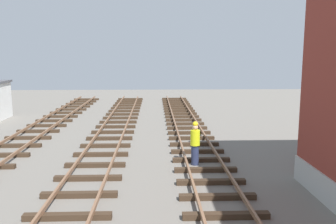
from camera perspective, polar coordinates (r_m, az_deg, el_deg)
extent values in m
cube|color=#38281C|center=(10.70, 9.25, -16.04)|extent=(2.50, 0.24, 0.18)
cube|color=#38281C|center=(11.92, 7.94, -13.28)|extent=(2.50, 0.24, 0.18)
cube|color=#38281C|center=(13.17, 6.89, -11.04)|extent=(2.50, 0.24, 0.18)
cube|color=#38281C|center=(14.45, 6.04, -9.18)|extent=(2.50, 0.24, 0.18)
cube|color=#38281C|center=(15.73, 5.33, -7.63)|extent=(2.50, 0.24, 0.18)
cube|color=#38281C|center=(17.03, 4.74, -6.31)|extent=(2.50, 0.24, 0.18)
cube|color=#38281C|center=(18.34, 4.23, -5.17)|extent=(2.50, 0.24, 0.18)
cube|color=#38281C|center=(19.65, 3.79, -4.19)|extent=(2.50, 0.24, 0.18)
cube|color=#38281C|center=(20.97, 3.41, -3.33)|extent=(2.50, 0.24, 0.18)
cube|color=#38281C|center=(22.30, 3.07, -2.57)|extent=(2.50, 0.24, 0.18)
cube|color=#38281C|center=(23.63, 2.77, -1.90)|extent=(2.50, 0.24, 0.18)
cube|color=#38281C|center=(24.96, 2.50, -1.30)|extent=(2.50, 0.24, 0.18)
cube|color=#38281C|center=(26.30, 2.26, -0.76)|extent=(2.50, 0.24, 0.18)
cube|color=#38281C|center=(27.64, 2.05, -0.28)|extent=(2.50, 0.24, 0.18)
cube|color=#38281C|center=(28.98, 1.85, 0.17)|extent=(2.50, 0.24, 0.18)
cube|color=#38281C|center=(30.32, 1.67, 0.57)|extent=(2.50, 0.24, 0.18)
cube|color=#38281C|center=(31.67, 1.51, 0.94)|extent=(2.50, 0.24, 0.18)
cube|color=#38281C|center=(33.01, 1.36, 1.28)|extent=(2.50, 0.24, 0.18)
cube|color=#38281C|center=(34.36, 1.22, 1.59)|extent=(2.50, 0.24, 0.18)
cube|color=#38281C|center=(35.71, 1.09, 1.88)|extent=(2.50, 0.24, 0.18)
cube|color=#38281C|center=(37.06, 0.97, 2.15)|extent=(2.50, 0.24, 0.18)
cube|color=#38281C|center=(10.90, -15.76, -15.79)|extent=(2.50, 0.24, 0.18)
cube|color=#38281C|center=(12.32, -14.00, -12.71)|extent=(2.50, 0.24, 0.18)
cube|color=#38281C|center=(13.78, -12.64, -10.28)|extent=(2.50, 0.24, 0.18)
cube|color=#38281C|center=(15.26, -11.56, -8.31)|extent=(2.50, 0.24, 0.18)
cube|color=#38281C|center=(16.77, -10.68, -6.68)|extent=(2.50, 0.24, 0.18)
cube|color=#38281C|center=(18.29, -9.95, -5.33)|extent=(2.50, 0.24, 0.18)
cube|color=#38281C|center=(19.82, -9.34, -4.18)|extent=(2.50, 0.24, 0.18)
cube|color=#38281C|center=(21.35, -8.81, -3.20)|extent=(2.50, 0.24, 0.18)
cube|color=#38281C|center=(22.90, -8.36, -2.35)|extent=(2.50, 0.24, 0.18)
cube|color=#38281C|center=(24.45, -7.97, -1.60)|extent=(2.50, 0.24, 0.18)
cube|color=#38281C|center=(26.01, -7.62, -0.95)|extent=(2.50, 0.24, 0.18)
cube|color=#38281C|center=(27.57, -7.31, -0.37)|extent=(2.50, 0.24, 0.18)
cube|color=#38281C|center=(29.13, -7.03, 0.15)|extent=(2.50, 0.24, 0.18)
cube|color=#38281C|center=(30.69, -6.78, 0.61)|extent=(2.50, 0.24, 0.18)
cube|color=#38281C|center=(32.26, -6.56, 1.03)|extent=(2.50, 0.24, 0.18)
cube|color=#38281C|center=(33.83, -6.36, 1.41)|extent=(2.50, 0.24, 0.18)
cube|color=#38281C|center=(35.40, -6.17, 1.76)|extent=(2.50, 0.24, 0.18)
cube|color=#38281C|center=(36.98, -6.00, 2.08)|extent=(2.50, 0.24, 0.18)
cube|color=#38281C|center=(18.05, -25.02, -6.26)|extent=(2.50, 0.24, 0.18)
cube|color=#38281C|center=(19.58, -23.09, -4.97)|extent=(2.50, 0.24, 0.18)
cube|color=#38281C|center=(21.15, -21.45, -3.86)|extent=(2.50, 0.24, 0.18)
cube|color=#38281C|center=(22.73, -20.05, -2.90)|extent=(2.50, 0.24, 0.18)
cube|color=#38281C|center=(24.33, -18.83, -2.07)|extent=(2.50, 0.24, 0.18)
cube|color=#38281C|center=(25.94, -17.76, -1.34)|extent=(2.50, 0.24, 0.18)
cube|color=#38281C|center=(27.57, -16.81, -0.69)|extent=(2.50, 0.24, 0.18)
cube|color=#38281C|center=(29.21, -15.98, -0.12)|extent=(2.50, 0.24, 0.18)
cube|color=#38281C|center=(30.85, -15.23, 0.40)|extent=(2.50, 0.24, 0.18)
cube|color=#38281C|center=(32.50, -14.56, 0.86)|extent=(2.50, 0.24, 0.18)
cube|color=#38281C|center=(34.16, -13.95, 1.27)|extent=(2.50, 0.24, 0.18)
cube|color=#38281C|center=(35.82, -13.40, 1.65)|extent=(2.50, 0.24, 0.18)
cube|color=#38281C|center=(37.49, -12.89, 2.00)|extent=(2.50, 0.24, 0.18)
cylinder|color=#262D4C|center=(15.23, 4.33, -6.87)|extent=(0.32, 0.32, 0.85)
cylinder|color=yellow|center=(15.04, 4.36, -4.12)|extent=(0.40, 0.40, 0.65)
sphere|color=tan|center=(14.94, 4.38, -2.46)|extent=(0.24, 0.24, 0.24)
sphere|color=yellow|center=(14.92, 4.39, -1.93)|extent=(0.22, 0.22, 0.22)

